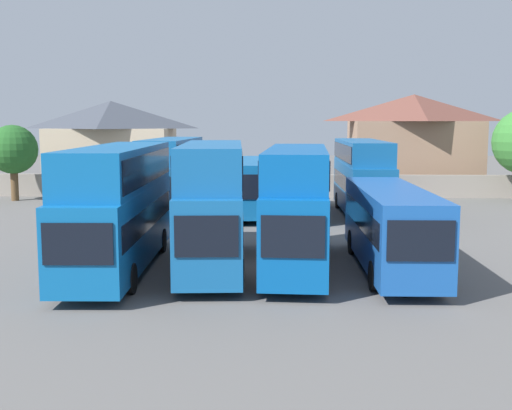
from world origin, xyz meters
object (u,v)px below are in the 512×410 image
bus_7 (298,185)px  house_terrace_left (112,144)px  bus_3 (297,201)px  bus_4 (391,224)px  bus_1 (119,201)px  bus_8 (362,173)px  bus_6 (242,184)px  tree_left_of_lot (13,150)px  house_terrace_centre (413,141)px  bus_2 (212,199)px  bus_5 (171,172)px

bus_7 → house_terrace_left: (-16.26, 16.57, 2.05)m
bus_3 → bus_4: bearing=88.5°
bus_1 → bus_8: bearing=141.7°
bus_1 → bus_6: 16.56m
bus_6 → tree_left_of_lot: size_ratio=1.85×
bus_1 → bus_6: bus_1 is taller
bus_1 → house_terrace_centre: size_ratio=1.08×
bus_2 → tree_left_of_lot: (-17.37, 22.52, 0.98)m
bus_2 → bus_6: 15.78m
bus_5 → tree_left_of_lot: bearing=-115.9°
bus_8 → tree_left_of_lot: (-25.48, 6.89, 1.15)m
bus_1 → tree_left_of_lot: bearing=-150.7°
bus_5 → bus_6: size_ratio=0.99×
bus_6 → house_terrace_left: 20.86m
bus_3 → tree_left_of_lot: bearing=-134.0°
house_terrace_centre → bus_3: bearing=-109.5°
bus_3 → bus_7: bus_3 is taller
bus_6 → bus_8: 7.80m
bus_2 → house_terrace_left: 34.51m
house_terrace_centre → tree_left_of_lot: house_terrace_centre is taller
bus_3 → house_terrace_left: 35.69m
bus_2 → bus_8: (8.11, 15.63, -0.18)m
bus_5 → bus_6: bus_5 is taller
bus_2 → house_terrace_centre: size_ratio=0.93×
bus_7 → tree_left_of_lot: bearing=-108.5°
bus_3 → bus_2: bearing=-83.2°
bus_8 → bus_5: bearing=-89.8°
bus_5 → bus_6: (4.54, 0.24, -0.76)m
bus_3 → bus_6: bus_3 is taller
bus_8 → house_terrace_left: house_terrace_left is taller
house_terrace_centre → tree_left_of_lot: size_ratio=1.94×
bus_3 → bus_5: 17.09m
bus_3 → bus_4: bus_3 is taller
bus_1 → bus_4: (11.08, 0.19, -0.92)m
bus_6 → bus_8: bus_8 is taller
bus_4 → tree_left_of_lot: size_ratio=1.88×
tree_left_of_lot → bus_6: bearing=-20.9°
bus_7 → bus_8: size_ratio=0.91×
bus_1 → bus_3: bearing=92.4°
bus_2 → tree_left_of_lot: tree_left_of_lot is taller
house_terrace_centre → bus_5: bearing=-139.5°
bus_6 → house_terrace_left: (-12.62, 16.49, 1.98)m
bus_5 → bus_3: bearing=28.7°
bus_3 → bus_4: size_ratio=1.02×
bus_2 → bus_5: (-4.20, 15.51, -0.12)m
bus_1 → tree_left_of_lot: tree_left_of_lot is taller
bus_6 → house_terrace_left: bearing=-146.1°
bus_3 → bus_6: bearing=-165.7°
bus_1 → bus_2: bearing=92.4°
bus_1 → bus_3: (7.26, 0.49, -0.05)m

